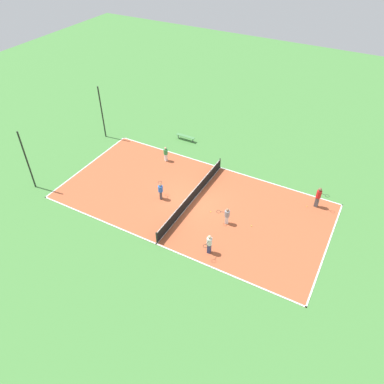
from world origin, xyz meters
name	(u,v)px	position (x,y,z in m)	size (l,w,h in m)	color
ground_plane	(192,201)	(0.00, 0.00, 0.00)	(80.00, 80.00, 0.00)	#47843D
court_surface	(192,201)	(0.00, 0.00, 0.01)	(10.02, 20.18, 0.02)	#B75633
tennis_net	(192,196)	(0.00, 0.00, 0.51)	(9.82, 0.10, 0.95)	black
bench	(186,137)	(7.41, 4.73, 0.39)	(0.36, 1.87, 0.45)	#4C8C4C
player_coach_red	(318,196)	(3.86, -8.34, 1.01)	(0.49, 0.98, 1.72)	#4C4C51
player_far_white	(209,243)	(-3.95, -3.40, 0.88)	(0.94, 0.37, 1.51)	navy
player_near_blue	(161,190)	(-0.85, 2.22, 0.82)	(0.95, 0.80, 1.42)	#4C4C51
player_far_green	(166,153)	(3.65, 4.55, 0.78)	(0.49, 0.49, 1.35)	white
player_baseline_gray	(227,215)	(-0.94, -3.26, 0.78)	(0.68, 0.99, 1.36)	white
tennis_ball_far_baseline	(307,206)	(3.51, -7.78, 0.06)	(0.07, 0.07, 0.07)	#CCE033
tennis_ball_right_alley	(251,226)	(-0.39, -4.94, 0.06)	(0.07, 0.07, 0.07)	#CCE033
tennis_ball_near_net	(211,212)	(-0.43, -1.79, 0.06)	(0.07, 0.07, 0.07)	#CCE033
fence_post_back_left	(27,161)	(-4.37, 11.70, 2.49)	(0.12, 0.12, 4.98)	black
fence_post_back_right	(102,113)	(4.37, 11.70, 2.49)	(0.12, 0.12, 4.98)	black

